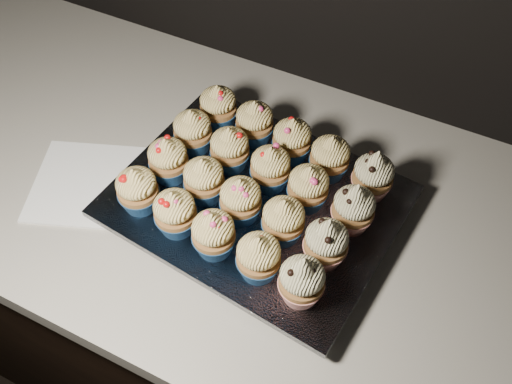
# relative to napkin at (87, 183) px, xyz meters

# --- Properties ---
(cabinet) EXTENTS (2.40, 0.60, 0.86)m
(cabinet) POSITION_rel_napkin_xyz_m (0.38, 0.10, -0.47)
(cabinet) COLOR black
(cabinet) RESTS_ON ground
(worktop) EXTENTS (2.44, 0.64, 0.04)m
(worktop) POSITION_rel_napkin_xyz_m (0.38, 0.10, -0.02)
(worktop) COLOR beige
(worktop) RESTS_ON cabinet
(napkin) EXTENTS (0.22, 0.22, 0.00)m
(napkin) POSITION_rel_napkin_xyz_m (0.00, 0.00, 0.00)
(napkin) COLOR white
(napkin) RESTS_ON worktop
(baking_tray) EXTENTS (0.42, 0.34, 0.02)m
(baking_tray) POSITION_rel_napkin_xyz_m (0.27, 0.07, 0.01)
(baking_tray) COLOR black
(baking_tray) RESTS_ON worktop
(foil_lining) EXTENTS (0.45, 0.37, 0.01)m
(foil_lining) POSITION_rel_napkin_xyz_m (0.27, 0.07, 0.03)
(foil_lining) COLOR silver
(foil_lining) RESTS_ON baking_tray
(cupcake_0) EXTENTS (0.06, 0.06, 0.08)m
(cupcake_0) POSITION_rel_napkin_xyz_m (0.12, -0.01, 0.07)
(cupcake_0) COLOR navy
(cupcake_0) RESTS_ON foil_lining
(cupcake_1) EXTENTS (0.06, 0.06, 0.08)m
(cupcake_1) POSITION_rel_napkin_xyz_m (0.19, -0.02, 0.07)
(cupcake_1) COLOR navy
(cupcake_1) RESTS_ON foil_lining
(cupcake_2) EXTENTS (0.06, 0.06, 0.08)m
(cupcake_2) POSITION_rel_napkin_xyz_m (0.26, -0.03, 0.07)
(cupcake_2) COLOR navy
(cupcake_2) RESTS_ON foil_lining
(cupcake_3) EXTENTS (0.06, 0.06, 0.08)m
(cupcake_3) POSITION_rel_napkin_xyz_m (0.33, -0.04, 0.07)
(cupcake_3) COLOR navy
(cupcake_3) RESTS_ON foil_lining
(cupcake_4) EXTENTS (0.06, 0.06, 0.10)m
(cupcake_4) POSITION_rel_napkin_xyz_m (0.40, -0.05, 0.07)
(cupcake_4) COLOR red
(cupcake_4) RESTS_ON foil_lining
(cupcake_5) EXTENTS (0.06, 0.06, 0.08)m
(cupcake_5) POSITION_rel_napkin_xyz_m (0.13, 0.06, 0.07)
(cupcake_5) COLOR navy
(cupcake_5) RESTS_ON foil_lining
(cupcake_6) EXTENTS (0.06, 0.06, 0.08)m
(cupcake_6) POSITION_rel_napkin_xyz_m (0.20, 0.05, 0.07)
(cupcake_6) COLOR navy
(cupcake_6) RESTS_ON foil_lining
(cupcake_7) EXTENTS (0.06, 0.06, 0.08)m
(cupcake_7) POSITION_rel_napkin_xyz_m (0.27, 0.04, 0.07)
(cupcake_7) COLOR navy
(cupcake_7) RESTS_ON foil_lining
(cupcake_8) EXTENTS (0.06, 0.06, 0.08)m
(cupcake_8) POSITION_rel_napkin_xyz_m (0.34, 0.03, 0.07)
(cupcake_8) COLOR navy
(cupcake_8) RESTS_ON foil_lining
(cupcake_9) EXTENTS (0.06, 0.06, 0.10)m
(cupcake_9) POSITION_rel_napkin_xyz_m (0.41, 0.02, 0.07)
(cupcake_9) COLOR red
(cupcake_9) RESTS_ON foil_lining
(cupcake_10) EXTENTS (0.06, 0.06, 0.08)m
(cupcake_10) POSITION_rel_napkin_xyz_m (0.14, 0.12, 0.07)
(cupcake_10) COLOR navy
(cupcake_10) RESTS_ON foil_lining
(cupcake_11) EXTENTS (0.06, 0.06, 0.08)m
(cupcake_11) POSITION_rel_napkin_xyz_m (0.21, 0.12, 0.07)
(cupcake_11) COLOR navy
(cupcake_11) RESTS_ON foil_lining
(cupcake_12) EXTENTS (0.06, 0.06, 0.08)m
(cupcake_12) POSITION_rel_napkin_xyz_m (0.28, 0.11, 0.07)
(cupcake_12) COLOR navy
(cupcake_12) RESTS_ON foil_lining
(cupcake_13) EXTENTS (0.06, 0.06, 0.08)m
(cupcake_13) POSITION_rel_napkin_xyz_m (0.35, 0.10, 0.07)
(cupcake_13) COLOR navy
(cupcake_13) RESTS_ON foil_lining
(cupcake_14) EXTENTS (0.06, 0.06, 0.10)m
(cupcake_14) POSITION_rel_napkin_xyz_m (0.42, 0.09, 0.07)
(cupcake_14) COLOR red
(cupcake_14) RESTS_ON foil_lining
(cupcake_15) EXTENTS (0.06, 0.06, 0.08)m
(cupcake_15) POSITION_rel_napkin_xyz_m (0.15, 0.19, 0.07)
(cupcake_15) COLOR navy
(cupcake_15) RESTS_ON foil_lining
(cupcake_16) EXTENTS (0.06, 0.06, 0.08)m
(cupcake_16) POSITION_rel_napkin_xyz_m (0.22, 0.19, 0.07)
(cupcake_16) COLOR navy
(cupcake_16) RESTS_ON foil_lining
(cupcake_17) EXTENTS (0.06, 0.06, 0.08)m
(cupcake_17) POSITION_rel_napkin_xyz_m (0.29, 0.18, 0.07)
(cupcake_17) COLOR navy
(cupcake_17) RESTS_ON foil_lining
(cupcake_18) EXTENTS (0.06, 0.06, 0.08)m
(cupcake_18) POSITION_rel_napkin_xyz_m (0.35, 0.17, 0.07)
(cupcake_18) COLOR navy
(cupcake_18) RESTS_ON foil_lining
(cupcake_19) EXTENTS (0.06, 0.06, 0.10)m
(cupcake_19) POSITION_rel_napkin_xyz_m (0.43, 0.16, 0.07)
(cupcake_19) COLOR red
(cupcake_19) RESTS_ON foil_lining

